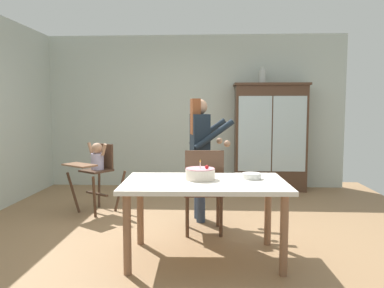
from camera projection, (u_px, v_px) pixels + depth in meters
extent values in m
plane|color=#93704C|center=(182.00, 233.00, 4.32)|extent=(6.24, 6.24, 0.00)
cube|color=beige|center=(194.00, 112.00, 6.80)|extent=(5.32, 0.06, 2.70)
cube|color=#4C3323|center=(270.00, 138.00, 6.52)|extent=(1.20, 0.42, 1.79)
cube|color=#4C3323|center=(271.00, 84.00, 6.43)|extent=(1.26, 0.48, 0.04)
cube|color=silver|center=(255.00, 134.00, 6.31)|extent=(0.55, 0.01, 1.26)
cube|color=silver|center=(289.00, 134.00, 6.28)|extent=(0.55, 0.01, 1.26)
cube|color=#4C3323|center=(270.00, 133.00, 6.51)|extent=(1.12, 0.36, 0.02)
cylinder|color=#B2B7B2|center=(262.00, 77.00, 6.43)|extent=(0.13, 0.13, 0.22)
cylinder|color=#B2B7B2|center=(262.00, 69.00, 6.41)|extent=(0.07, 0.07, 0.05)
cylinder|color=#4C3323|center=(73.00, 192.00, 5.11)|extent=(0.19, 0.08, 0.56)
cylinder|color=#4C3323|center=(94.00, 197.00, 4.85)|extent=(0.08, 0.19, 0.56)
cylinder|color=#4C3323|center=(99.00, 187.00, 5.46)|extent=(0.08, 0.19, 0.56)
cylinder|color=#4C3323|center=(120.00, 191.00, 5.20)|extent=(0.19, 0.08, 0.56)
cube|color=#4C3323|center=(97.00, 194.00, 5.16)|extent=(0.37, 0.27, 0.02)
cube|color=#4C3323|center=(96.00, 170.00, 5.13)|extent=(0.47, 0.47, 0.02)
cube|color=#4C3323|center=(105.00, 156.00, 5.24)|extent=(0.27, 0.19, 0.34)
cube|color=brown|center=(79.00, 165.00, 4.90)|extent=(0.50, 0.44, 0.02)
cylinder|color=#B2ADD1|center=(97.00, 161.00, 5.13)|extent=(0.17, 0.17, 0.22)
sphere|color=tan|center=(97.00, 148.00, 5.12)|extent=(0.15, 0.15, 0.15)
cylinder|color=tan|center=(90.00, 148.00, 5.20)|extent=(0.10, 0.09, 0.17)
cylinder|color=tan|center=(104.00, 150.00, 5.04)|extent=(0.10, 0.09, 0.17)
cylinder|color=#33425B|center=(201.00, 190.00, 4.69)|extent=(0.11, 0.11, 0.82)
cylinder|color=#33425B|center=(198.00, 187.00, 4.85)|extent=(0.11, 0.11, 0.82)
cube|color=#19232D|center=(200.00, 135.00, 4.71)|extent=(0.27, 0.39, 0.52)
cube|color=white|center=(208.00, 135.00, 4.72)|extent=(0.02, 0.06, 0.49)
sphere|color=tan|center=(200.00, 107.00, 4.67)|extent=(0.19, 0.19, 0.19)
cube|color=brown|center=(195.00, 117.00, 4.68)|extent=(0.14, 0.22, 0.44)
cylinder|color=#19232D|center=(214.00, 135.00, 4.53)|extent=(0.49, 0.17, 0.37)
sphere|color=tan|center=(227.00, 144.00, 4.57)|extent=(0.08, 0.08, 0.08)
cylinder|color=#19232D|center=(208.00, 133.00, 4.93)|extent=(0.49, 0.17, 0.37)
sphere|color=tan|center=(219.00, 141.00, 4.96)|extent=(0.08, 0.08, 0.08)
cube|color=silver|center=(205.00, 183.00, 3.52)|extent=(1.54, 0.97, 0.04)
cylinder|color=brown|center=(127.00, 234.00, 3.20)|extent=(0.07, 0.07, 0.70)
cylinder|color=brown|center=(284.00, 235.00, 3.18)|extent=(0.07, 0.07, 0.70)
cylinder|color=brown|center=(140.00, 211.00, 3.93)|extent=(0.07, 0.07, 0.70)
cylinder|color=brown|center=(268.00, 212.00, 3.91)|extent=(0.07, 0.07, 0.70)
cylinder|color=beige|center=(200.00, 174.00, 3.58)|extent=(0.28, 0.28, 0.10)
cylinder|color=pink|center=(200.00, 169.00, 3.58)|extent=(0.27, 0.27, 0.01)
cylinder|color=#F2E5CC|center=(200.00, 165.00, 3.58)|extent=(0.01, 0.01, 0.06)
cone|color=yellow|center=(200.00, 161.00, 3.57)|extent=(0.02, 0.02, 0.02)
sphere|color=red|center=(207.00, 167.00, 3.54)|extent=(0.04, 0.04, 0.04)
cylinder|color=silver|center=(252.00, 176.00, 3.62)|extent=(0.18, 0.18, 0.05)
cylinder|color=#4C3323|center=(218.00, 208.00, 4.53)|extent=(0.04, 0.04, 0.45)
cylinder|color=#4C3323|center=(187.00, 208.00, 4.52)|extent=(0.04, 0.04, 0.45)
cylinder|color=#4C3323|center=(221.00, 217.00, 4.16)|extent=(0.04, 0.04, 0.45)
cylinder|color=#4C3323|center=(187.00, 217.00, 4.15)|extent=(0.04, 0.04, 0.45)
cube|color=brown|center=(203.00, 192.00, 4.32)|extent=(0.47, 0.47, 0.03)
cube|color=#4C3323|center=(204.00, 173.00, 4.09)|extent=(0.42, 0.07, 0.48)
cylinder|color=#4C3323|center=(222.00, 173.00, 4.10)|extent=(0.03, 0.03, 0.48)
cylinder|color=#4C3323|center=(187.00, 173.00, 4.09)|extent=(0.03, 0.03, 0.48)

